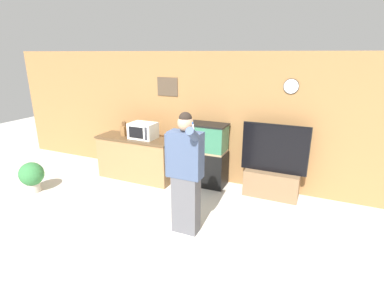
{
  "coord_description": "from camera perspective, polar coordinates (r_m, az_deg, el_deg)",
  "views": [
    {
      "loc": [
        2.18,
        -2.65,
        2.57
      ],
      "look_at": [
        0.27,
        1.6,
        1.05
      ],
      "focal_mm": 28.0,
      "sensor_mm": 36.0,
      "label": 1
    }
  ],
  "objects": [
    {
      "name": "wall_back_paneled",
      "position": [
        6.11,
        2.71,
        6.07
      ],
      "size": [
        10.0,
        0.08,
        2.6
      ],
      "color": "olive",
      "rests_on": "ground_plane"
    },
    {
      "name": "person_standing",
      "position": [
        4.27,
        -1.34,
        -4.31
      ],
      "size": [
        0.57,
        0.43,
        1.82
      ],
      "color": "#515156",
      "rests_on": "ground_plane"
    },
    {
      "name": "knife_block",
      "position": [
        6.45,
        -12.87,
        3.7
      ],
      "size": [
        0.1,
        0.1,
        0.31
      ],
      "color": "brown",
      "rests_on": "counter_island"
    },
    {
      "name": "tv_on_stand",
      "position": [
        5.73,
        14.99,
        -4.78
      ],
      "size": [
        1.19,
        0.4,
        1.38
      ],
      "color": "brown",
      "rests_on": "ground_plane"
    },
    {
      "name": "potted_plant",
      "position": [
        6.5,
        -28.22,
        -4.27
      ],
      "size": [
        0.45,
        0.45,
        0.6
      ],
      "color": "#B2A899",
      "rests_on": "ground_plane"
    },
    {
      "name": "counter_island",
      "position": [
        6.43,
        -10.53,
        -1.49
      ],
      "size": [
        1.66,
        0.59,
        0.9
      ],
      "color": "olive",
      "rests_on": "ground_plane"
    },
    {
      "name": "microwave",
      "position": [
        6.17,
        -9.3,
        3.68
      ],
      "size": [
        0.53,
        0.39,
        0.32
      ],
      "color": "white",
      "rests_on": "counter_island"
    },
    {
      "name": "aquarium_on_stand",
      "position": [
        5.98,
        2.44,
        -0.87
      ],
      "size": [
        0.87,
        0.46,
        1.27
      ],
      "color": "black",
      "rests_on": "ground_plane"
    },
    {
      "name": "ground_plane",
      "position": [
        4.29,
        -12.94,
        -19.28
      ],
      "size": [
        18.0,
        18.0,
        0.0
      ],
      "primitive_type": "plane",
      "color": "beige"
    }
  ]
}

